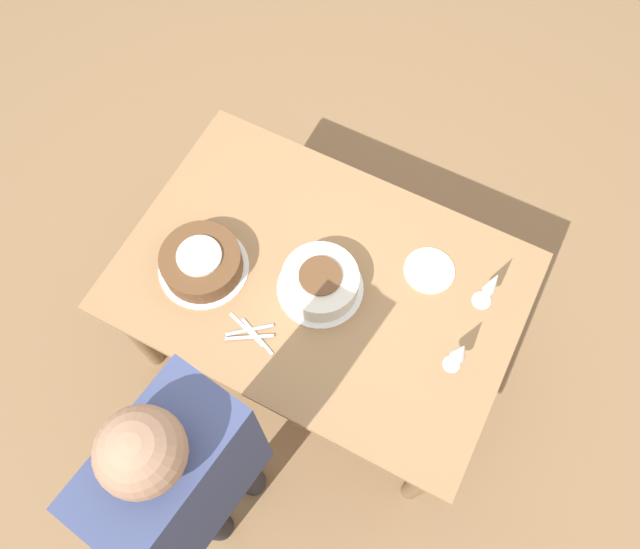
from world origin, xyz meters
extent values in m
plane|color=#8E6B47|center=(0.00, 0.00, 0.00)|extent=(12.00, 12.00, 0.00)
cube|color=#9E754C|center=(0.00, 0.00, 0.73)|extent=(1.44, 0.98, 0.03)
cylinder|color=brown|center=(-0.64, -0.42, 0.36)|extent=(0.07, 0.07, 0.72)
cylinder|color=brown|center=(0.64, -0.42, 0.36)|extent=(0.07, 0.07, 0.72)
cylinder|color=brown|center=(-0.64, 0.42, 0.36)|extent=(0.07, 0.07, 0.72)
cylinder|color=brown|center=(0.64, 0.42, 0.36)|extent=(0.07, 0.07, 0.72)
cylinder|color=white|center=(0.02, -0.03, 0.75)|extent=(0.31, 0.31, 0.01)
cylinder|color=silver|center=(0.02, -0.03, 0.80)|extent=(0.27, 0.27, 0.10)
cylinder|color=brown|center=(0.02, -0.03, 0.86)|extent=(0.15, 0.15, 0.01)
cylinder|color=white|center=(-0.40, -0.15, 0.75)|extent=(0.33, 0.33, 0.01)
cylinder|color=brown|center=(-0.40, -0.15, 0.80)|extent=(0.29, 0.29, 0.09)
cylinder|color=silver|center=(-0.40, -0.15, 0.85)|extent=(0.16, 0.16, 0.01)
cylinder|color=silver|center=(0.54, -0.07, 0.75)|extent=(0.06, 0.06, 0.00)
cylinder|color=silver|center=(0.54, -0.07, 0.80)|extent=(0.01, 0.01, 0.10)
cone|color=silver|center=(0.54, -0.07, 0.91)|extent=(0.05, 0.05, 0.11)
cylinder|color=silver|center=(0.55, 0.19, 0.75)|extent=(0.07, 0.07, 0.00)
cylinder|color=silver|center=(0.55, 0.19, 0.80)|extent=(0.01, 0.01, 0.10)
cone|color=silver|center=(0.55, 0.19, 0.92)|extent=(0.04, 0.04, 0.13)
cylinder|color=beige|center=(0.34, 0.22, 0.75)|extent=(0.19, 0.19, 0.01)
cube|color=silver|center=(-0.14, -0.29, 0.75)|extent=(0.17, 0.06, 0.00)
cube|color=silver|center=(-0.10, -0.29, 0.75)|extent=(0.16, 0.08, 0.00)
cube|color=silver|center=(-0.13, -0.28, 0.76)|extent=(0.14, 0.12, 0.00)
cube|color=silver|center=(-0.12, -0.31, 0.76)|extent=(0.15, 0.10, 0.00)
cylinder|color=#232328|center=(0.00, -0.91, 0.40)|extent=(0.11, 0.11, 0.81)
cylinder|color=#232328|center=(0.03, -0.69, 0.40)|extent=(0.11, 0.11, 0.81)
cube|color=#38426B|center=(0.02, -0.80, 1.14)|extent=(0.27, 0.43, 0.67)
sphere|color=#997056|center=(0.02, -0.80, 1.57)|extent=(0.18, 0.18, 0.18)
camera|label=1|loc=(0.41, -0.79, 2.82)|focal=35.00mm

